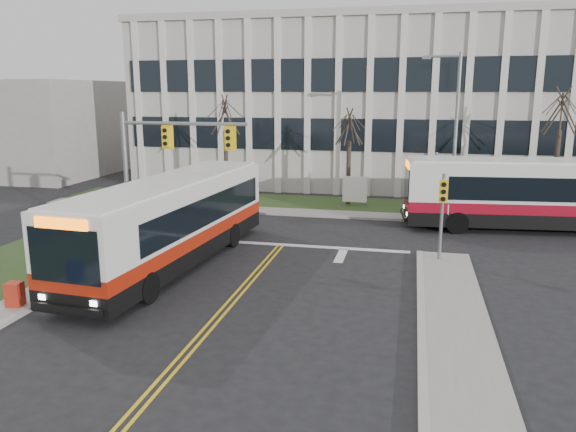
% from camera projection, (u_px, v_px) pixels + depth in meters
% --- Properties ---
extents(ground, '(120.00, 120.00, 0.00)m').
position_uv_depth(ground, '(226.00, 309.00, 18.80)').
color(ground, black).
rests_on(ground, ground).
extents(sidewalk_east, '(2.00, 26.00, 0.14)m').
position_uv_depth(sidewalk_east, '(475.00, 417.00, 12.44)').
color(sidewalk_east, '#9E9B93').
rests_on(sidewalk_east, ground).
extents(sidewalk_cross, '(44.00, 1.60, 0.14)m').
position_uv_depth(sidewalk_cross, '(394.00, 217.00, 32.22)').
color(sidewalk_cross, '#9E9B93').
rests_on(sidewalk_cross, ground).
extents(building_lawn, '(44.00, 5.00, 0.12)m').
position_uv_depth(building_lawn, '(395.00, 207.00, 34.89)').
color(building_lawn, '#324C20').
rests_on(building_lawn, ground).
extents(office_building, '(40.00, 16.00, 12.00)m').
position_uv_depth(office_building, '(404.00, 106.00, 45.03)').
color(office_building, '#B5B1A7').
rests_on(office_building, ground).
extents(building_annex, '(12.00, 12.00, 8.00)m').
position_uv_depth(building_annex, '(34.00, 128.00, 48.21)').
color(building_annex, '#9E9B93').
rests_on(building_annex, ground).
extents(mast_arm_signal, '(6.11, 0.38, 6.20)m').
position_uv_depth(mast_arm_signal, '(158.00, 155.00, 25.89)').
color(mast_arm_signal, slate).
rests_on(mast_arm_signal, ground).
extents(signal_pole_near, '(0.34, 0.39, 3.80)m').
position_uv_depth(signal_pole_near, '(442.00, 205.00, 23.31)').
color(signal_pole_near, slate).
rests_on(signal_pole_near, ground).
extents(signal_pole_far, '(0.34, 0.39, 3.80)m').
position_uv_depth(signal_pole_far, '(435.00, 176.00, 31.41)').
color(signal_pole_far, slate).
rests_on(signal_pole_far, ground).
extents(streetlight, '(2.15, 0.25, 9.20)m').
position_uv_depth(streetlight, '(453.00, 127.00, 31.41)').
color(streetlight, slate).
rests_on(streetlight, ground).
extents(directory_sign, '(1.50, 0.12, 2.00)m').
position_uv_depth(directory_sign, '(355.00, 190.00, 34.70)').
color(directory_sign, slate).
rests_on(directory_sign, ground).
extents(tree_left, '(1.80, 1.80, 7.70)m').
position_uv_depth(tree_left, '(225.00, 117.00, 36.03)').
color(tree_left, '#42352B').
rests_on(tree_left, ground).
extents(tree_mid, '(1.80, 1.80, 6.82)m').
position_uv_depth(tree_mid, '(349.00, 128.00, 34.66)').
color(tree_mid, '#42352B').
rests_on(tree_mid, ground).
extents(tree_right, '(1.80, 1.80, 8.25)m').
position_uv_depth(tree_right, '(561.00, 113.00, 31.71)').
color(tree_right, '#42352B').
rests_on(tree_right, ground).
extents(bus_main, '(3.91, 13.43, 3.53)m').
position_uv_depth(bus_main, '(172.00, 224.00, 23.20)').
color(bus_main, silver).
rests_on(bus_main, ground).
extents(bus_cross, '(13.79, 4.23, 3.62)m').
position_uv_depth(bus_cross, '(539.00, 196.00, 29.12)').
color(bus_cross, silver).
rests_on(bus_cross, ground).
extents(newspaper_box_red, '(0.55, 0.51, 0.95)m').
position_uv_depth(newspaper_box_red, '(15.00, 296.00, 18.62)').
color(newspaper_box_red, '#A22315').
rests_on(newspaper_box_red, ground).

